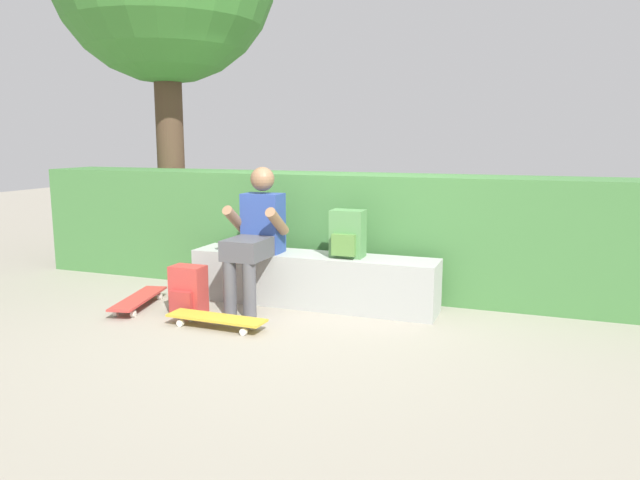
{
  "coord_description": "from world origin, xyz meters",
  "views": [
    {
      "loc": [
        1.84,
        -4.31,
        1.45
      ],
      "look_at": [
        0.02,
        0.57,
        0.56
      ],
      "focal_mm": 33.52,
      "sensor_mm": 36.0,
      "label": 1
    }
  ],
  "objects": [
    {
      "name": "skateboard_near_person",
      "position": [
        -0.46,
        -0.44,
        0.07
      ],
      "size": [
        0.81,
        0.22,
        0.09
      ],
      "color": "gold",
      "rests_on": "ground"
    },
    {
      "name": "person_skater",
      "position": [
        -0.44,
        0.22,
        0.65
      ],
      "size": [
        0.49,
        0.62,
        1.2
      ],
      "color": "#2D4793",
      "rests_on": "ground"
    },
    {
      "name": "backpack_on_ground",
      "position": [
        -0.89,
        -0.16,
        0.19
      ],
      "size": [
        0.28,
        0.23,
        0.4
      ],
      "color": "#B23833",
      "rests_on": "ground"
    },
    {
      "name": "backpack_on_bench",
      "position": [
        0.32,
        0.42,
        0.65
      ],
      "size": [
        0.28,
        0.23,
        0.4
      ],
      "color": "#51894C",
      "rests_on": "bench_main"
    },
    {
      "name": "skateboard_beside_bench",
      "position": [
        -1.38,
        -0.17,
        0.07
      ],
      "size": [
        0.38,
        0.82,
        0.09
      ],
      "color": "#BC3833",
      "rests_on": "ground"
    },
    {
      "name": "bench_main",
      "position": [
        0.0,
        0.43,
        0.23
      ],
      "size": [
        2.18,
        0.41,
        0.45
      ],
      "color": "#9FA39D",
      "rests_on": "ground"
    },
    {
      "name": "hedge_row",
      "position": [
        0.03,
        1.1,
        0.56
      ],
      "size": [
        6.49,
        0.65,
        1.11
      ],
      "color": "#42783C",
      "rests_on": "ground"
    },
    {
      "name": "ground_plane",
      "position": [
        0.0,
        0.0,
        0.0
      ],
      "size": [
        24.0,
        24.0,
        0.0
      ],
      "primitive_type": "plane",
      "color": "gray"
    }
  ]
}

